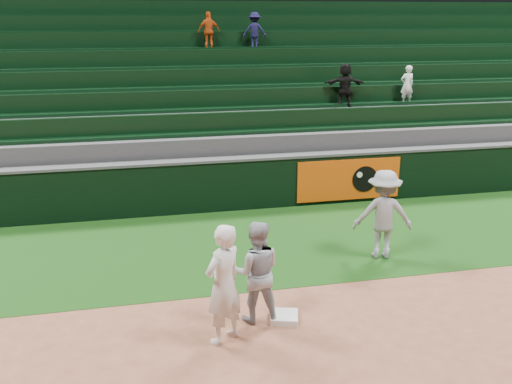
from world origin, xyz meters
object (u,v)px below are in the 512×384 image
first_baseman (223,284)px  baserunner (256,272)px  first_base (284,317)px  base_coach (383,214)px

first_baseman → baserunner: size_ratio=1.11×
first_base → base_coach: bearing=38.0°
baserunner → base_coach: base_coach is taller
baserunner → base_coach: 3.34m
first_base → base_coach: base_coach is taller
first_baseman → first_base: bearing=164.4°
base_coach → baserunner: bearing=46.5°
first_base → first_baseman: size_ratio=0.24×
first_base → first_baseman: bearing=-159.5°
first_base → first_baseman: first_baseman is taller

